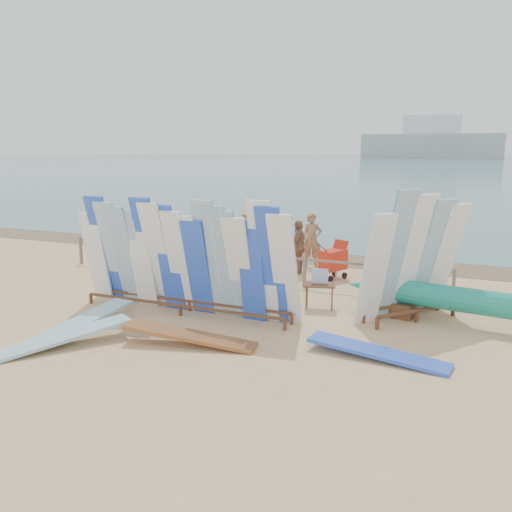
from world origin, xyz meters
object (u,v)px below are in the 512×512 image
at_px(beachgoer_8, 424,265).
at_px(main_surfboard_rack, 184,262).
at_px(beach_chair_right, 329,270).
at_px(beachgoer_9, 424,251).
at_px(side_surfboard_rack, 412,261).
at_px(beachgoer_2, 164,238).
at_px(flat_board_b, 64,346).
at_px(flat_board_d, 377,358).
at_px(flat_board_a, 82,330).
at_px(beach_chair_left, 231,263).
at_px(outrigger_canoe, 483,304).
at_px(beachgoer_7, 312,240).
at_px(beachgoer_3, 249,233).
at_px(stroller, 333,264).
at_px(beachgoer_4, 299,247).
at_px(beachgoer_11, 147,227).
at_px(beachgoer_0, 117,236).
at_px(vendor_table, 319,295).
at_px(flat_board_c, 190,345).

bearing_deg(beachgoer_8, main_surfboard_rack, 6.44).
relative_size(beach_chair_right, beachgoer_9, 0.50).
height_order(side_surfboard_rack, beachgoer_2, side_surfboard_rack).
bearing_deg(flat_board_b, flat_board_d, 50.55).
relative_size(flat_board_a, beach_chair_left, 2.90).
distance_m(outrigger_canoe, beachgoer_7, 7.10).
distance_m(beachgoer_9, beachgoer_3, 6.13).
xyz_separation_m(stroller, beachgoer_4, (-1.20, 0.30, 0.38)).
xyz_separation_m(beachgoer_8, beachgoer_2, (-8.88, 0.85, 0.02)).
bearing_deg(stroller, main_surfboard_rack, -91.56).
bearing_deg(beachgoer_11, flat_board_a, -84.85).
height_order(beachgoer_0, beachgoer_2, beachgoer_0).
xyz_separation_m(side_surfboard_rack, beachgoer_11, (-10.36, 4.66, -0.46)).
distance_m(outrigger_canoe, vendor_table, 3.73).
relative_size(flat_board_b, beachgoer_0, 1.44).
bearing_deg(main_surfboard_rack, beachgoer_3, 100.85).
bearing_deg(beach_chair_left, outrigger_canoe, 2.24).
height_order(side_surfboard_rack, beachgoer_3, side_surfboard_rack).
xyz_separation_m(side_surfboard_rack, flat_board_c, (-3.84, -3.43, -1.38)).
bearing_deg(outrigger_canoe, beach_chair_left, 167.58).
xyz_separation_m(flat_board_b, beachgoer_11, (-4.23, 9.16, 0.92)).
distance_m(flat_board_b, beachgoer_9, 10.73).
bearing_deg(main_surfboard_rack, beachgoer_4, 77.08).
xyz_separation_m(beach_chair_right, beachgoer_8, (2.81, -0.52, 0.52)).
bearing_deg(outrigger_canoe, beachgoer_4, 155.87).
bearing_deg(vendor_table, beachgoer_9, 51.23).
xyz_separation_m(beachgoer_9, beachgoer_3, (-6.10, 0.63, 0.08)).
bearing_deg(flat_board_d, outrigger_canoe, -28.21).
distance_m(beachgoer_9, beachgoer_2, 8.73).
xyz_separation_m(flat_board_a, stroller, (3.83, 6.64, 0.47)).
relative_size(main_surfboard_rack, beachgoer_11, 3.08).
bearing_deg(beach_chair_right, side_surfboard_rack, -68.05).
bearing_deg(flat_board_c, flat_board_a, 81.84).
height_order(side_surfboard_rack, flat_board_b, side_surfboard_rack).
relative_size(vendor_table, flat_board_d, 0.37).
relative_size(side_surfboard_rack, stroller, 2.63).
bearing_deg(beachgoer_9, beachgoer_8, -89.47).
relative_size(vendor_table, beachgoer_3, 0.55).
relative_size(flat_board_d, beachgoer_7, 1.51).
height_order(vendor_table, beachgoer_3, beachgoer_3).
distance_m(stroller, beachgoer_2, 6.23).
xyz_separation_m(main_surfboard_rack, beachgoer_11, (-5.35, 6.30, -0.36)).
bearing_deg(beachgoer_2, flat_board_b, 39.38).
distance_m(beach_chair_right, beachgoer_3, 4.00).
bearing_deg(beach_chair_right, beachgoer_8, -30.02).
relative_size(beachgoer_8, beachgoer_9, 0.92).
distance_m(flat_board_d, beachgoer_7, 8.09).
distance_m(beachgoer_0, beachgoer_4, 6.30).
bearing_deg(beachgoer_4, side_surfboard_rack, 45.54).
height_order(vendor_table, beachgoer_8, beachgoer_8).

